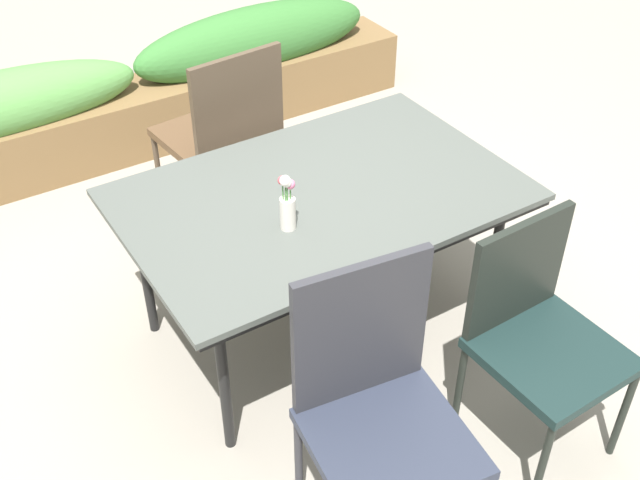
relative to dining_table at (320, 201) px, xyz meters
name	(u,v)px	position (x,y,z in m)	size (l,w,h in m)	color
ground_plane	(324,318)	(0.04, 0.02, -0.67)	(12.00, 12.00, 0.00)	gray
dining_table	(320,201)	(0.00, 0.00, 0.00)	(1.53, 1.00, 0.71)	#4C514C
chair_far_side	(224,129)	(0.01, 0.87, -0.10)	(0.54, 0.54, 0.99)	brown
chair_near_right	(538,329)	(0.34, -0.88, -0.15)	(0.46, 0.46, 0.90)	#182B2A
chair_near_left	(378,401)	(-0.33, -0.87, -0.12)	(0.54, 0.54, 1.00)	#2B3041
flower_vase	(287,203)	(-0.22, -0.14, 0.15)	(0.06, 0.06, 0.23)	silver
planter_box	(141,95)	(-0.04, 1.88, -0.35)	(3.43, 0.39, 0.69)	brown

